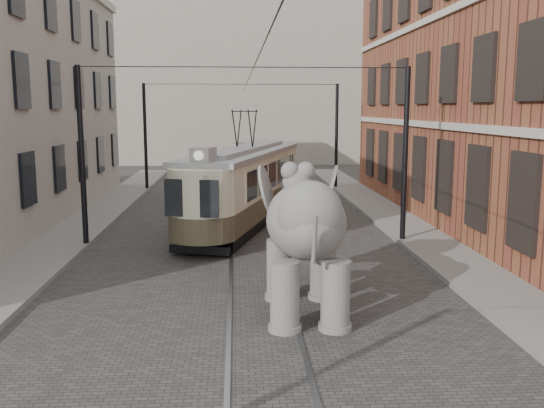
{
  "coord_description": "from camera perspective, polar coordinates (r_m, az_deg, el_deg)",
  "views": [
    {
      "loc": [
        -0.54,
        -13.96,
        4.62
      ],
      "look_at": [
        0.41,
        1.71,
        2.1
      ],
      "focal_mm": 39.47,
      "sensor_mm": 36.0,
      "label": 1
    }
  ],
  "objects": [
    {
      "name": "tram_rails",
      "position": [
        14.71,
        -1.2,
        -9.14
      ],
      "size": [
        1.54,
        80.0,
        0.02
      ],
      "primitive_type": null,
      "color": "slate",
      "rests_on": "ground"
    },
    {
      "name": "elephant",
      "position": [
        13.41,
        3.23,
        -3.66
      ],
      "size": [
        3.07,
        5.46,
        3.31
      ],
      "primitive_type": null,
      "rotation": [
        0.0,
        0.0,
        -0.02
      ],
      "color": "slate",
      "rests_on": "ground"
    },
    {
      "name": "distant_block",
      "position": [
        54.02,
        -2.94,
        11.63
      ],
      "size": [
        28.0,
        10.0,
        14.0
      ],
      "primitive_type": "cube",
      "color": "gray",
      "rests_on": "ground"
    },
    {
      "name": "ground",
      "position": [
        14.72,
        -1.2,
        -9.18
      ],
      "size": [
        120.0,
        120.0,
        0.0
      ],
      "primitive_type": "plane",
      "color": "#3F3D3A"
    },
    {
      "name": "tram",
      "position": [
        23.93,
        -2.6,
        3.48
      ],
      "size": [
        5.39,
        11.67,
        4.55
      ],
      "primitive_type": null,
      "rotation": [
        0.0,
        0.0,
        -0.27
      ],
      "color": "beige",
      "rests_on": "ground"
    },
    {
      "name": "sidewalk_right",
      "position": [
        16.07,
        20.92,
        -7.93
      ],
      "size": [
        2.0,
        60.0,
        0.15
      ],
      "primitive_type": "cube",
      "color": "slate",
      "rests_on": "ground"
    },
    {
      "name": "catenary",
      "position": [
        19.03,
        -2.43,
        4.23
      ],
      "size": [
        11.0,
        30.2,
        6.0
      ],
      "primitive_type": null,
      "color": "black",
      "rests_on": "ground"
    },
    {
      "name": "brick_building",
      "position": [
        25.74,
        23.69,
        11.44
      ],
      "size": [
        8.0,
        26.0,
        12.0
      ],
      "primitive_type": "cube",
      "color": "brown",
      "rests_on": "ground"
    }
  ]
}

